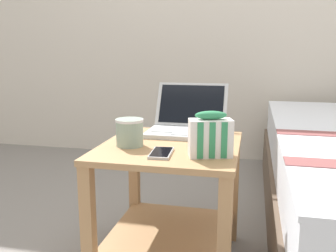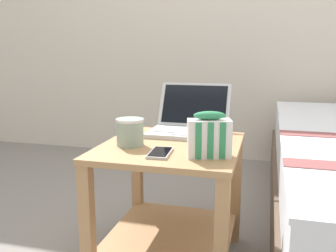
{
  "view_description": "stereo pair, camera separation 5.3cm",
  "coord_description": "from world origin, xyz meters",
  "px_view_note": "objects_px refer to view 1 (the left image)",
  "views": [
    {
      "loc": [
        0.3,
        -1.37,
        0.86
      ],
      "look_at": [
        0.0,
        -0.04,
        0.59
      ],
      "focal_mm": 40.0,
      "sensor_mm": 36.0,
      "label": 1
    },
    {
      "loc": [
        0.36,
        -1.36,
        0.86
      ],
      "look_at": [
        0.0,
        -0.04,
        0.59
      ],
      "focal_mm": 40.0,
      "sensor_mm": 36.0,
      "label": 2
    }
  ],
  "objects_px": {
    "laptop": "(187,123)",
    "cell_phone": "(161,153)",
    "mug_front_left": "(129,131)",
    "snack_bag": "(210,136)"
  },
  "relations": [
    {
      "from": "mug_front_left",
      "to": "snack_bag",
      "type": "distance_m",
      "value": 0.33
    },
    {
      "from": "mug_front_left",
      "to": "snack_bag",
      "type": "bearing_deg",
      "value": -13.99
    },
    {
      "from": "laptop",
      "to": "cell_phone",
      "type": "relative_size",
      "value": 2.23
    },
    {
      "from": "laptop",
      "to": "cell_phone",
      "type": "distance_m",
      "value": 0.36
    },
    {
      "from": "laptop",
      "to": "cell_phone",
      "type": "bearing_deg",
      "value": -94.47
    },
    {
      "from": "laptop",
      "to": "snack_bag",
      "type": "relative_size",
      "value": 2.05
    },
    {
      "from": "laptop",
      "to": "cell_phone",
      "type": "xyz_separation_m",
      "value": [
        -0.03,
        -0.36,
        -0.04
      ]
    },
    {
      "from": "snack_bag",
      "to": "cell_phone",
      "type": "xyz_separation_m",
      "value": [
        -0.17,
        -0.01,
        -0.07
      ]
    },
    {
      "from": "cell_phone",
      "to": "mug_front_left",
      "type": "bearing_deg",
      "value": 148.49
    },
    {
      "from": "laptop",
      "to": "snack_bag",
      "type": "distance_m",
      "value": 0.38
    }
  ]
}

